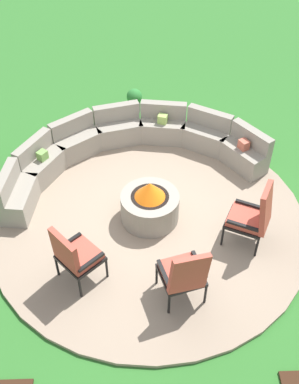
{
  "coord_description": "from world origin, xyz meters",
  "views": [
    {
      "loc": [
        -0.17,
        -5.3,
        5.61
      ],
      "look_at": [
        0.0,
        0.2,
        0.45
      ],
      "focal_mm": 43.4,
      "sensor_mm": 36.0,
      "label": 1
    }
  ],
  "objects_px": {
    "lounge_chair_front_right": "(184,274)",
    "lounge_chair_back_left": "(254,215)",
    "fire_pit": "(150,205)",
    "curved_stone_bench": "(126,148)",
    "lounge_chair_front_left": "(75,255)",
    "potted_plant_2": "(134,99)"
  },
  "relations": [
    {
      "from": "fire_pit",
      "to": "potted_plant_2",
      "type": "height_order",
      "value": "fire_pit"
    },
    {
      "from": "lounge_chair_front_right",
      "to": "lounge_chair_front_left",
      "type": "bearing_deg",
      "value": 149.86
    },
    {
      "from": "fire_pit",
      "to": "lounge_chair_front_right",
      "type": "bearing_deg",
      "value": -75.48
    },
    {
      "from": "curved_stone_bench",
      "to": "lounge_chair_back_left",
      "type": "relative_size",
      "value": 4.02
    },
    {
      "from": "lounge_chair_back_left",
      "to": "fire_pit",
      "type": "bearing_deg",
      "value": 95.82
    },
    {
      "from": "potted_plant_2",
      "to": "lounge_chair_back_left",
      "type": "bearing_deg",
      "value": -65.2
    },
    {
      "from": "fire_pit",
      "to": "potted_plant_2",
      "type": "relative_size",
      "value": 1.75
    },
    {
      "from": "fire_pit",
      "to": "lounge_chair_front_right",
      "type": "distance_m",
      "value": 1.64
    },
    {
      "from": "lounge_chair_front_left",
      "to": "potted_plant_2",
      "type": "xyz_separation_m",
      "value": [
        0.85,
        4.45,
        -0.3
      ]
    },
    {
      "from": "lounge_chair_front_right",
      "to": "lounge_chair_back_left",
      "type": "xyz_separation_m",
      "value": [
        1.13,
        1.01,
        0.03
      ]
    },
    {
      "from": "lounge_chair_front_left",
      "to": "lounge_chair_back_left",
      "type": "xyz_separation_m",
      "value": [
        2.61,
        0.65,
        0.03
      ]
    },
    {
      "from": "curved_stone_bench",
      "to": "lounge_chair_back_left",
      "type": "xyz_separation_m",
      "value": [
        1.92,
        -2.07,
        0.28
      ]
    },
    {
      "from": "fire_pit",
      "to": "curved_stone_bench",
      "type": "relative_size",
      "value": 0.2
    },
    {
      "from": "fire_pit",
      "to": "curved_stone_bench",
      "type": "xyz_separation_m",
      "value": [
        -0.38,
        1.51,
        -0.0
      ]
    },
    {
      "from": "curved_stone_bench",
      "to": "lounge_chair_front_right",
      "type": "xyz_separation_m",
      "value": [
        0.79,
        -3.08,
        0.25
      ]
    },
    {
      "from": "curved_stone_bench",
      "to": "potted_plant_2",
      "type": "distance_m",
      "value": 1.74
    },
    {
      "from": "lounge_chair_front_right",
      "to": "potted_plant_2",
      "type": "relative_size",
      "value": 1.96
    },
    {
      "from": "fire_pit",
      "to": "lounge_chair_front_right",
      "type": "height_order",
      "value": "lounge_chair_front_right"
    },
    {
      "from": "lounge_chair_front_left",
      "to": "lounge_chair_back_left",
      "type": "height_order",
      "value": "lounge_chair_back_left"
    },
    {
      "from": "fire_pit",
      "to": "lounge_chair_front_right",
      "type": "xyz_separation_m",
      "value": [
        0.41,
        -1.57,
        0.25
      ]
    },
    {
      "from": "lounge_chair_front_right",
      "to": "lounge_chair_back_left",
      "type": "distance_m",
      "value": 1.51
    },
    {
      "from": "curved_stone_bench",
      "to": "fire_pit",
      "type": "bearing_deg",
      "value": -75.74
    }
  ]
}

